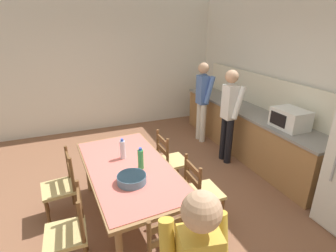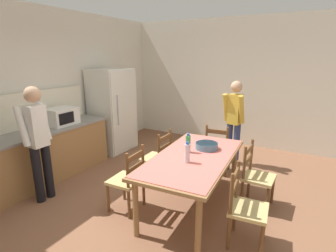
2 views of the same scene
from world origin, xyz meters
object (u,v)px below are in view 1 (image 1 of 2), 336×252
object	(u,v)px
dining_table	(129,172)
bottle_near_centre	(123,149)
chair_side_near_left	(62,187)
person_at_sink	(203,98)
serving_bowl	(132,178)
microwave	(290,119)
bottle_off_centre	(141,159)
chair_side_far_left	(171,161)
chair_side_near_right	(69,233)
chair_side_far_right	(201,192)
person_at_counter	(229,112)

from	to	relation	value
dining_table	bottle_near_centre	distance (m)	0.31
chair_side_near_left	person_at_sink	distance (m)	3.22
serving_bowl	person_at_sink	distance (m)	3.02
bottle_near_centre	serving_bowl	xyz separation A→B (m)	(0.58, -0.04, -0.07)
microwave	bottle_off_centre	distance (m)	2.40
serving_bowl	chair_side_far_left	bearing A→B (deg)	135.82
bottle_near_centre	bottle_off_centre	world-z (taller)	same
dining_table	person_at_sink	xyz separation A→B (m)	(-1.85, 2.02, 0.24)
bottle_off_centre	serving_bowl	world-z (taller)	bottle_off_centre
chair_side_near_right	chair_side_far_right	bearing A→B (deg)	95.91
person_at_sink	person_at_counter	bearing A→B (deg)	-91.16
chair_side_far_right	serving_bowl	bearing A→B (deg)	87.22
bottle_near_centre	person_at_sink	distance (m)	2.60
dining_table	serving_bowl	world-z (taller)	serving_bowl
microwave	chair_side_near_right	world-z (taller)	microwave
bottle_near_centre	chair_side_near_right	world-z (taller)	bottle_near_centre
bottle_near_centre	person_at_counter	distance (m)	2.12
microwave	chair_side_far_left	world-z (taller)	microwave
serving_bowl	chair_side_near_left	world-z (taller)	chair_side_near_left
bottle_near_centre	person_at_counter	size ratio (longest dim) A/B	0.16
serving_bowl	person_at_counter	size ratio (longest dim) A/B	0.19
bottle_off_centre	chair_side_near_right	distance (m)	1.06
microwave	chair_side_near_left	distance (m)	3.39
person_at_sink	bottle_near_centre	bearing A→B (deg)	-141.70
microwave	chair_side_far_left	distance (m)	1.92
chair_side_far_right	chair_side_far_left	bearing A→B (deg)	3.54
person_at_counter	dining_table	bearing A→B (deg)	-156.59
dining_table	serving_bowl	xyz separation A→B (m)	(0.34, -0.05, 0.13)
dining_table	chair_side_far_left	xyz separation A→B (m)	(-0.48, 0.75, -0.25)
microwave	chair_side_near_left	world-z (taller)	microwave
dining_table	person_at_sink	size ratio (longest dim) A/B	1.19
chair_side_near_left	person_at_counter	bearing A→B (deg)	94.32
serving_bowl	chair_side_near_left	distance (m)	1.11
serving_bowl	dining_table	bearing A→B (deg)	171.44
dining_table	chair_side_far_right	xyz separation A→B (m)	(0.38, 0.80, -0.25)
dining_table	chair_side_far_right	bearing A→B (deg)	64.56
chair_side_far_left	serving_bowl	bearing A→B (deg)	133.40
bottle_near_centre	chair_side_near_right	size ratio (longest dim) A/B	0.30
bottle_off_centre	chair_side_far_left	bearing A→B (deg)	132.55
bottle_near_centre	dining_table	bearing A→B (deg)	3.59
dining_table	chair_side_far_left	bearing A→B (deg)	122.79
microwave	serving_bowl	distance (m)	2.61
microwave	chair_side_far_left	size ratio (longest dim) A/B	0.55
person_at_sink	bottle_off_centre	bearing A→B (deg)	-134.40
chair_side_near_right	serving_bowl	bearing A→B (deg)	103.77
microwave	person_at_sink	distance (m)	1.89
chair_side_near_right	chair_side_near_left	bearing A→B (deg)	-174.32
dining_table	person_at_sink	bearing A→B (deg)	132.42
dining_table	person_at_counter	world-z (taller)	person_at_counter
bottle_off_centre	chair_side_far_left	size ratio (longest dim) A/B	0.30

